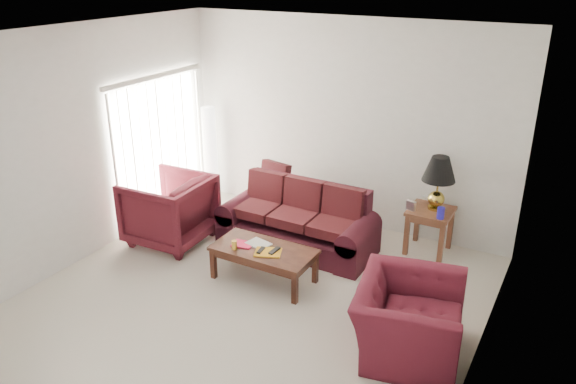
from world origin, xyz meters
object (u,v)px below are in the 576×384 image
object	(u,v)px
armchair_left	(169,210)
end_table	(429,231)
coffee_table	(264,264)
floor_lamp	(210,154)
sofa	(297,218)
armchair_right	(408,319)

from	to	relation	value
armchair_left	end_table	bearing A→B (deg)	111.77
end_table	coffee_table	bearing A→B (deg)	-131.93
end_table	armchair_left	xyz separation A→B (m)	(-3.24, -1.47, 0.17)
end_table	floor_lamp	bearing A→B (deg)	179.21
sofa	floor_lamp	size ratio (longest dim) A/B	1.36
floor_lamp	armchair_right	distance (m)	4.66
floor_lamp	armchair_right	xyz separation A→B (m)	(4.07, -2.23, -0.41)
floor_lamp	sofa	bearing A→B (deg)	-21.82
armchair_left	sofa	bearing A→B (deg)	110.73
sofa	armchair_right	size ratio (longest dim) A/B	1.83
end_table	floor_lamp	xyz separation A→B (m)	(-3.65, 0.05, 0.48)
armchair_right	coffee_table	bearing A→B (deg)	66.37
floor_lamp	coffee_table	xyz separation A→B (m)	(2.10, -1.77, -0.57)
sofa	armchair_left	world-z (taller)	armchair_left
armchair_left	coffee_table	distance (m)	1.73
armchair_left	armchair_right	distance (m)	3.73
sofa	armchair_right	xyz separation A→B (m)	(2.03, -1.42, -0.06)
armchair_left	coffee_table	xyz separation A→B (m)	(1.69, -0.26, -0.26)
end_table	coffee_table	size ratio (longest dim) A/B	0.49
armchair_right	coffee_table	distance (m)	2.03
armchair_left	coffee_table	size ratio (longest dim) A/B	0.84
armchair_left	coffee_table	world-z (taller)	armchair_left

